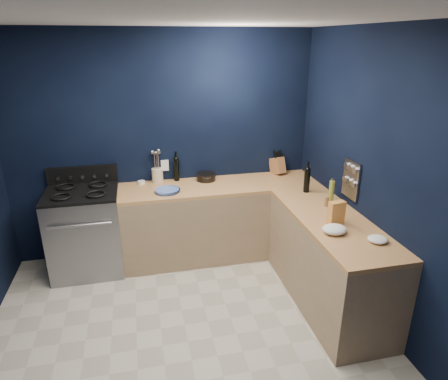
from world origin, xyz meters
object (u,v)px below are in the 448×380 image
object	(u,v)px
plate_stack	(167,191)
utensil_crock	(157,175)
gas_range	(86,232)
knife_block	(277,166)
crouton_bag	(336,213)

from	to	relation	value
plate_stack	utensil_crock	bearing A→B (deg)	102.16
gas_range	plate_stack	world-z (taller)	plate_stack
knife_block	gas_range	bearing A→B (deg)	168.14
plate_stack	crouton_bag	xyz separation A→B (m)	(1.42, -1.14, 0.09)
utensil_crock	crouton_bag	world-z (taller)	crouton_bag
knife_block	plate_stack	bearing A→B (deg)	175.59
gas_range	knife_block	bearing A→B (deg)	6.25
plate_stack	gas_range	bearing A→B (deg)	174.47
crouton_bag	gas_range	bearing A→B (deg)	142.07
plate_stack	knife_block	distance (m)	1.45
plate_stack	utensil_crock	xyz separation A→B (m)	(-0.08, 0.36, 0.07)
plate_stack	utensil_crock	world-z (taller)	utensil_crock
plate_stack	utensil_crock	distance (m)	0.37
utensil_crock	knife_block	distance (m)	1.48
utensil_crock	knife_block	xyz separation A→B (m)	(1.48, -0.02, 0.02)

